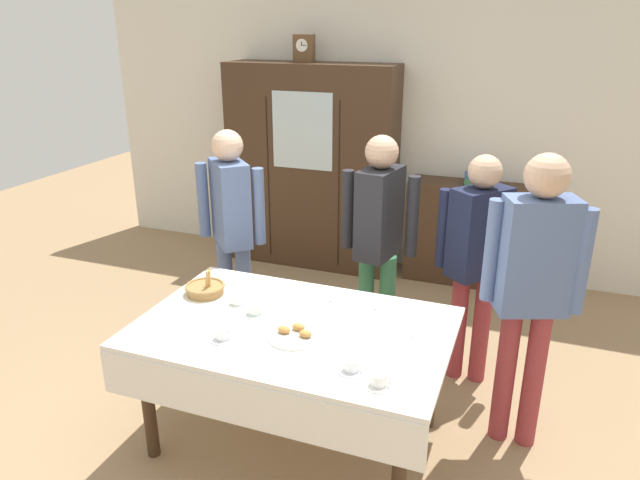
# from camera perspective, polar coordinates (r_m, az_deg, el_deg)

# --- Properties ---
(ground_plane) EXTENTS (12.00, 12.00, 0.00)m
(ground_plane) POSITION_cam_1_polar(r_m,az_deg,el_deg) (3.74, -1.13, -16.97)
(ground_plane) COLOR #997A56
(ground_plane) RESTS_ON ground
(back_wall) EXTENTS (6.40, 0.10, 2.70)m
(back_wall) POSITION_cam_1_polar(r_m,az_deg,el_deg) (5.59, 9.08, 10.76)
(back_wall) COLOR silver
(back_wall) RESTS_ON ground
(dining_table) EXTENTS (1.67, 1.08, 0.75)m
(dining_table) POSITION_cam_1_polar(r_m,az_deg,el_deg) (3.20, -2.80, -10.11)
(dining_table) COLOR #3D2819
(dining_table) RESTS_ON ground
(wall_cabinet) EXTENTS (1.61, 0.46, 1.93)m
(wall_cabinet) POSITION_cam_1_polar(r_m,az_deg,el_deg) (5.64, -0.81, 7.10)
(wall_cabinet) COLOR #3D2819
(wall_cabinet) RESTS_ON ground
(mantel_clock) EXTENTS (0.18, 0.11, 0.24)m
(mantel_clock) POSITION_cam_1_polar(r_m,az_deg,el_deg) (5.52, -1.56, 18.16)
(mantel_clock) COLOR brown
(mantel_clock) RESTS_ON wall_cabinet
(bookshelf_low) EXTENTS (1.09, 0.35, 0.93)m
(bookshelf_low) POSITION_cam_1_polar(r_m,az_deg,el_deg) (5.49, 14.14, 0.63)
(bookshelf_low) COLOR #3D2819
(bookshelf_low) RESTS_ON ground
(book_stack) EXTENTS (0.16, 0.22, 0.09)m
(book_stack) POSITION_cam_1_polar(r_m,az_deg,el_deg) (5.34, 14.61, 5.79)
(book_stack) COLOR #3D754C
(book_stack) RESTS_ON bookshelf_low
(tea_cup_far_right) EXTENTS (0.13, 0.13, 0.06)m
(tea_cup_far_right) POSITION_cam_1_polar(r_m,az_deg,el_deg) (3.07, -9.45, -9.11)
(tea_cup_far_right) COLOR white
(tea_cup_far_right) RESTS_ON dining_table
(tea_cup_center) EXTENTS (0.13, 0.13, 0.06)m
(tea_cup_center) POSITION_cam_1_polar(r_m,az_deg,el_deg) (3.41, -8.00, -5.87)
(tea_cup_center) COLOR white
(tea_cup_center) RESTS_ON dining_table
(tea_cup_near_right) EXTENTS (0.13, 0.13, 0.06)m
(tea_cup_near_right) POSITION_cam_1_polar(r_m,az_deg,el_deg) (3.29, -6.36, -6.84)
(tea_cup_near_right) COLOR silver
(tea_cup_near_right) RESTS_ON dining_table
(tea_cup_back_edge) EXTENTS (0.13, 0.13, 0.06)m
(tea_cup_back_edge) POSITION_cam_1_polar(r_m,az_deg,el_deg) (2.70, 5.75, -13.50)
(tea_cup_back_edge) COLOR white
(tea_cup_back_edge) RESTS_ON dining_table
(tea_cup_far_left) EXTENTS (0.13, 0.13, 0.06)m
(tea_cup_far_left) POSITION_cam_1_polar(r_m,az_deg,el_deg) (2.79, 3.15, -12.19)
(tea_cup_far_left) COLOR white
(tea_cup_far_left) RESTS_ON dining_table
(bread_basket) EXTENTS (0.24, 0.24, 0.16)m
(bread_basket) POSITION_cam_1_polar(r_m,az_deg,el_deg) (3.57, -11.12, -4.65)
(bread_basket) COLOR #9E7542
(bread_basket) RESTS_ON dining_table
(pastry_plate) EXTENTS (0.28, 0.28, 0.05)m
(pastry_plate) POSITION_cam_1_polar(r_m,az_deg,el_deg) (3.07, -2.48, -9.18)
(pastry_plate) COLOR white
(pastry_plate) RESTS_ON dining_table
(spoon_mid_right) EXTENTS (0.12, 0.02, 0.01)m
(spoon_mid_right) POSITION_cam_1_polar(r_m,az_deg,el_deg) (3.10, 8.51, -9.24)
(spoon_mid_right) COLOR silver
(spoon_mid_right) RESTS_ON dining_table
(spoon_back_edge) EXTENTS (0.12, 0.02, 0.01)m
(spoon_back_edge) POSITION_cam_1_polar(r_m,az_deg,el_deg) (3.36, 4.99, -6.60)
(spoon_back_edge) COLOR silver
(spoon_back_edge) RESTS_ON dining_table
(spoon_center) EXTENTS (0.12, 0.02, 0.01)m
(spoon_center) POSITION_cam_1_polar(r_m,az_deg,el_deg) (3.44, 0.62, -5.86)
(spoon_center) COLOR silver
(spoon_center) RESTS_ON dining_table
(person_near_right_end) EXTENTS (0.52, 0.40, 1.54)m
(person_near_right_end) POSITION_cam_1_polar(r_m,az_deg,el_deg) (3.81, 15.06, -0.96)
(person_near_right_end) COLOR #933338
(person_near_right_end) RESTS_ON ground
(person_by_cabinet) EXTENTS (0.52, 0.40, 1.60)m
(person_by_cabinet) POSITION_cam_1_polar(r_m,az_deg,el_deg) (4.16, -8.62, 2.01)
(person_by_cabinet) COLOR slate
(person_by_cabinet) RESTS_ON ground
(person_behind_table_left) EXTENTS (0.52, 0.39, 1.61)m
(person_behind_table_left) POSITION_cam_1_polar(r_m,az_deg,el_deg) (3.91, 5.76, 0.99)
(person_behind_table_left) COLOR #33704C
(person_behind_table_left) RESTS_ON ground
(person_beside_shelf) EXTENTS (0.52, 0.32, 1.68)m
(person_beside_shelf) POSITION_cam_1_polar(r_m,az_deg,el_deg) (3.25, 20.04, -3.40)
(person_beside_shelf) COLOR #933338
(person_beside_shelf) RESTS_ON ground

